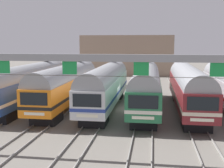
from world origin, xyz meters
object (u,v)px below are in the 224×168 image
Objects in this scene: commuter_train_silver at (106,84)px; commuter_train_green at (146,85)px; commuter_train_blue at (30,83)px; commuter_train_orange at (67,83)px; catenary_gantry at (105,72)px; commuter_train_maroon at (188,86)px.

commuter_train_silver is 4.36m from commuter_train_green.
commuter_train_green is (13.08, 0.00, 0.00)m from commuter_train_blue.
commuter_train_orange is at bearing 180.00° from commuter_train_silver.
catenary_gantry reaches higher than commuter_train_blue.
commuter_train_silver is 13.94m from catenary_gantry.
commuter_train_silver reaches higher than commuter_train_maroon.
commuter_train_orange is at bearing 0.00° from commuter_train_blue.
commuter_train_silver is 1.00× the size of commuter_train_green.
catenary_gantry is (10.90, -13.50, 2.69)m from commuter_train_blue.
catenary_gantry reaches higher than commuter_train_green.
catenary_gantry is (2.18, -13.50, 2.69)m from commuter_train_silver.
commuter_train_orange is at bearing 115.85° from catenary_gantry.
commuter_train_orange is at bearing 180.00° from commuter_train_green.
commuter_train_silver is at bearing 0.00° from commuter_train_orange.
commuter_train_green is at bearing 80.83° from catenary_gantry.
commuter_train_silver is at bearing 0.00° from commuter_train_blue.
commuter_train_orange and commuter_train_silver have the same top height.
catenary_gantry is at bearing -51.08° from commuter_train_blue.
commuter_train_blue is 8.72m from commuter_train_silver.
commuter_train_silver and commuter_train_green have the same top height.
commuter_train_blue is 17.56m from catenary_gantry.
commuter_train_orange is 8.72m from commuter_train_green.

